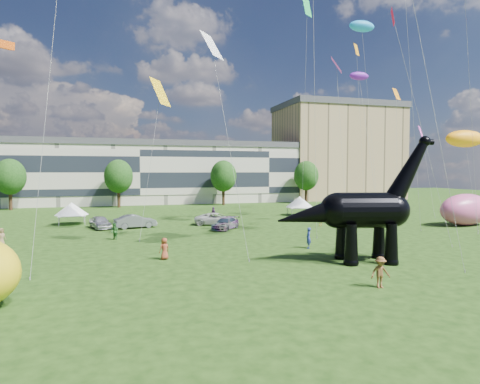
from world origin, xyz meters
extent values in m
plane|color=#16330C|center=(0.00, 0.00, 0.00)|extent=(220.00, 220.00, 0.00)
cube|color=beige|center=(-8.00, 62.00, 6.00)|extent=(78.00, 11.00, 12.00)
cube|color=tan|center=(40.00, 65.00, 11.00)|extent=(28.00, 18.00, 22.00)
cylinder|color=#382314|center=(-30.00, 53.00, 1.60)|extent=(0.56, 0.56, 3.20)
ellipsoid|color=#14380F|center=(-30.00, 53.00, 6.32)|extent=(5.20, 5.20, 6.24)
cylinder|color=#382314|center=(-12.00, 53.00, 1.60)|extent=(0.56, 0.56, 3.20)
ellipsoid|color=#14380F|center=(-12.00, 53.00, 6.32)|extent=(5.20, 5.20, 6.24)
cylinder|color=#382314|center=(8.00, 53.00, 1.60)|extent=(0.56, 0.56, 3.20)
ellipsoid|color=#14380F|center=(8.00, 53.00, 6.32)|extent=(5.20, 5.20, 6.24)
cylinder|color=#382314|center=(26.00, 53.00, 1.60)|extent=(0.56, 0.56, 3.20)
ellipsoid|color=#14380F|center=(26.00, 53.00, 6.32)|extent=(5.20, 5.20, 6.24)
cone|color=black|center=(4.81, 0.67, 1.48)|extent=(1.22, 1.22, 2.96)
sphere|color=black|center=(4.81, 0.67, 0.18)|extent=(1.09, 1.09, 1.09)
cone|color=black|center=(5.27, 2.80, 1.48)|extent=(1.22, 1.22, 2.96)
sphere|color=black|center=(5.27, 2.80, 0.18)|extent=(1.09, 1.09, 1.09)
cone|color=black|center=(7.71, 0.05, 1.48)|extent=(1.22, 1.22, 2.96)
sphere|color=black|center=(7.71, 0.05, 0.18)|extent=(1.09, 1.09, 1.09)
cone|color=black|center=(8.16, 2.17, 1.48)|extent=(1.22, 1.22, 2.96)
sphere|color=black|center=(8.16, 2.17, 0.18)|extent=(1.09, 1.09, 1.09)
cylinder|color=black|center=(6.39, 1.44, 3.85)|extent=(4.62, 3.48, 2.67)
sphere|color=black|center=(4.36, 1.88, 3.85)|extent=(2.67, 2.67, 2.67)
sphere|color=black|center=(8.42, 1.01, 3.85)|extent=(2.57, 2.57, 2.57)
cone|color=black|center=(9.60, 0.75, 6.72)|extent=(3.95, 2.23, 5.23)
sphere|color=black|center=(10.78, 0.50, 8.98)|extent=(0.83, 0.83, 0.83)
cylinder|color=black|center=(11.07, 0.44, 8.93)|extent=(0.77, 0.57, 0.43)
cone|color=black|center=(2.37, 2.31, 3.52)|extent=(5.55, 3.13, 2.90)
imported|color=silver|center=(-13.69, 24.96, 0.76)|extent=(3.05, 4.77, 1.51)
imported|color=gray|center=(-9.70, 24.32, 0.80)|extent=(5.10, 2.69, 1.60)
imported|color=silver|center=(0.19, 24.24, 0.76)|extent=(6.01, 4.44, 1.52)
imported|color=#595960|center=(0.36, 20.42, 0.68)|extent=(4.40, 4.85, 1.36)
cube|color=white|center=(14.84, 31.71, 1.20)|extent=(3.82, 3.82, 0.13)
cone|color=white|center=(14.84, 31.71, 2.08)|extent=(4.83, 4.83, 1.64)
cylinder|color=#999999|center=(13.06, 30.49, 0.60)|extent=(0.07, 0.07, 1.20)
cylinder|color=#999999|center=(16.07, 29.93, 0.60)|extent=(0.07, 0.07, 1.20)
cylinder|color=#999999|center=(13.61, 33.50, 0.60)|extent=(0.07, 0.07, 1.20)
cylinder|color=#999999|center=(16.62, 32.94, 0.60)|extent=(0.07, 0.07, 1.20)
cube|color=white|center=(20.97, 30.06, 1.01)|extent=(3.42, 3.42, 0.11)
cone|color=white|center=(20.97, 30.06, 1.74)|extent=(4.33, 4.33, 1.37)
cylinder|color=#999999|center=(19.38, 29.20, 0.50)|extent=(0.05, 0.05, 1.01)
cylinder|color=#999999|center=(21.84, 28.47, 0.50)|extent=(0.05, 0.05, 1.01)
cylinder|color=#999999|center=(20.11, 31.66, 0.50)|extent=(0.05, 0.05, 1.01)
cylinder|color=#999999|center=(22.57, 30.92, 0.50)|extent=(0.05, 0.05, 1.01)
cube|color=white|center=(-17.39, 29.97, 1.17)|extent=(3.56, 3.56, 0.13)
cone|color=white|center=(-17.39, 29.97, 2.02)|extent=(4.51, 4.51, 1.59)
cylinder|color=#999999|center=(-18.68, 28.30, 0.58)|extent=(0.06, 0.06, 1.17)
cylinder|color=#999999|center=(-15.73, 28.68, 0.58)|extent=(0.06, 0.06, 1.17)
cylinder|color=#999999|center=(-19.06, 31.25, 0.58)|extent=(0.06, 0.06, 1.17)
cylinder|color=#999999|center=(-16.11, 31.63, 0.58)|extent=(0.06, 0.06, 1.17)
ellipsoid|color=#DD5695|center=(29.94, 15.42, 1.98)|extent=(8.43, 5.12, 3.96)
imported|color=olive|center=(12.22, 19.73, 0.85)|extent=(1.26, 1.04, 1.69)
imported|color=black|center=(16.51, 17.06, 0.93)|extent=(1.68, 1.50, 1.85)
imported|color=olive|center=(-21.67, 16.06, 0.81)|extent=(0.89, 0.94, 1.61)
imported|color=navy|center=(4.60, 7.25, 0.91)|extent=(0.62, 0.77, 1.83)
imported|color=#623271|center=(0.85, 29.39, 0.91)|extent=(0.73, 1.15, 1.82)
imported|color=#2E6074|center=(19.74, 34.34, 0.80)|extent=(0.68, 0.68, 1.60)
imported|color=#2F6E2C|center=(-11.85, 16.41, 0.83)|extent=(1.01, 1.02, 1.66)
imported|color=brown|center=(3.38, -4.79, 0.91)|extent=(1.23, 0.77, 1.82)
imported|color=brown|center=(-7.97, 6.21, 0.84)|extent=(0.97, 0.85, 1.68)
plane|color=orange|center=(25.16, 33.02, 26.22)|extent=(1.85, 1.52, 1.90)
plane|color=gold|center=(-6.93, 20.71, 15.47)|extent=(2.97, 3.50, 3.00)
plane|color=silver|center=(-3.35, 10.23, 17.72)|extent=(2.78, 2.89, 2.32)
plane|color=#F142C5|center=(34.68, 28.98, 12.42)|extent=(2.95, 2.85, 3.00)
plane|color=orange|center=(25.43, 23.25, 17.40)|extent=(1.86, 1.38, 1.62)
ellipsoid|color=#1388D4|center=(23.65, 29.26, 28.47)|extent=(4.52, 3.66, 1.61)
plane|color=green|center=(17.46, 35.13, 32.84)|extent=(2.70, 2.13, 2.82)
plane|color=#F544C6|center=(16.36, 23.68, 20.81)|extent=(2.42, 2.77, 2.02)
ellipsoid|color=#6C17A5|center=(15.94, 17.61, 17.98)|extent=(2.10, 2.70, 0.96)
plane|color=red|center=(15.07, 10.37, 22.12)|extent=(1.10, 1.58, 1.63)
ellipsoid|color=#FF980D|center=(27.97, 13.93, 10.59)|extent=(5.23, 5.38, 2.02)
camera|label=1|loc=(-10.74, -24.58, 6.78)|focal=30.00mm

